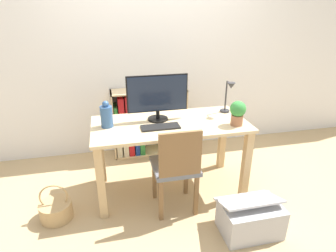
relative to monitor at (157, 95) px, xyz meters
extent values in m
plane|color=tan|center=(0.10, -0.11, -0.99)|extent=(10.00, 10.00, 0.00)
cube|color=white|center=(0.10, 0.90, 0.31)|extent=(8.00, 0.05, 2.60)
cube|color=#D8BC8C|center=(0.10, -0.11, -0.26)|extent=(1.48, 0.70, 0.03)
cube|color=tan|center=(-0.59, -0.41, -0.64)|extent=(0.07, 0.07, 0.72)
cube|color=tan|center=(0.79, -0.41, -0.64)|extent=(0.07, 0.07, 0.72)
cube|color=tan|center=(-0.59, 0.18, -0.64)|extent=(0.07, 0.07, 0.72)
cube|color=tan|center=(0.79, 0.18, -0.64)|extent=(0.07, 0.07, 0.72)
cylinder|color=black|center=(0.00, 0.00, -0.24)|extent=(0.20, 0.20, 0.02)
cylinder|color=black|center=(0.00, 0.00, -0.19)|extent=(0.04, 0.04, 0.08)
cube|color=black|center=(0.00, 0.00, 0.02)|extent=(0.59, 0.02, 0.36)
cube|color=#192338|center=(0.00, 0.00, 0.02)|extent=(0.56, 0.03, 0.33)
cube|color=black|center=(-0.01, -0.20, -0.24)|extent=(0.36, 0.14, 0.02)
cylinder|color=#33598C|center=(-0.49, -0.07, -0.15)|extent=(0.11, 0.11, 0.20)
sphere|color=#33598C|center=(-0.49, -0.07, -0.03)|extent=(0.06, 0.06, 0.06)
cylinder|color=#2D2D33|center=(0.73, 0.06, -0.24)|extent=(0.10, 0.10, 0.02)
cylinder|color=#2D2D33|center=(0.73, 0.06, -0.07)|extent=(0.02, 0.02, 0.31)
cylinder|color=#2D2D33|center=(0.73, 0.01, 0.08)|extent=(0.01, 0.10, 0.01)
cone|color=#2D2D33|center=(0.73, -0.04, 0.06)|extent=(0.08, 0.08, 0.06)
cylinder|color=#9E6647|center=(0.70, -0.30, -0.20)|extent=(0.11, 0.11, 0.10)
sphere|color=#388C3D|center=(0.70, -0.30, -0.09)|extent=(0.15, 0.15, 0.15)
cube|color=slate|center=(0.07, -0.40, -0.55)|extent=(0.40, 0.40, 0.04)
cube|color=brown|center=(0.07, -0.58, -0.33)|extent=(0.36, 0.03, 0.40)
cube|color=brown|center=(-0.09, -0.56, -0.78)|extent=(0.04, 0.04, 0.42)
cube|color=brown|center=(0.24, -0.56, -0.78)|extent=(0.04, 0.04, 0.42)
cube|color=brown|center=(-0.09, -0.24, -0.78)|extent=(0.04, 0.04, 0.42)
cube|color=brown|center=(0.24, -0.24, -0.78)|extent=(0.04, 0.04, 0.42)
cube|color=#D8BC8C|center=(-0.42, 0.73, -0.57)|extent=(0.02, 0.28, 0.84)
cube|color=#D8BC8C|center=(0.48, 0.73, -0.57)|extent=(0.02, 0.28, 0.84)
cube|color=#D8BC8C|center=(0.03, 0.73, -0.98)|extent=(0.92, 0.28, 0.02)
cube|color=#D8BC8C|center=(0.03, 0.73, -0.16)|extent=(0.92, 0.28, 0.02)
cube|color=#D8BC8C|center=(0.03, 0.73, -0.57)|extent=(0.88, 0.28, 0.02)
cube|color=beige|center=(-0.37, 0.73, -0.85)|extent=(0.07, 0.24, 0.25)
cube|color=beige|center=(-0.29, 0.73, -0.80)|extent=(0.06, 0.24, 0.35)
cube|color=red|center=(-0.22, 0.73, -0.84)|extent=(0.07, 0.24, 0.26)
cube|color=navy|center=(-0.15, 0.73, -0.83)|extent=(0.05, 0.24, 0.29)
cube|color=#2D7F38|center=(-0.08, 0.73, -0.83)|extent=(0.06, 0.24, 0.28)
cube|color=#2D7F38|center=(-0.39, 0.73, -0.44)|extent=(0.04, 0.24, 0.24)
cube|color=red|center=(-0.32, 0.73, -0.39)|extent=(0.07, 0.24, 0.35)
cube|color=red|center=(-0.25, 0.73, -0.38)|extent=(0.04, 0.24, 0.36)
cube|color=red|center=(-0.20, 0.73, -0.41)|extent=(0.05, 0.24, 0.31)
cube|color=beige|center=(-0.14, 0.73, -0.41)|extent=(0.04, 0.24, 0.31)
cube|color=black|center=(-0.08, 0.73, -0.40)|extent=(0.05, 0.24, 0.32)
cylinder|color=tan|center=(-1.01, -0.33, -0.91)|extent=(0.28, 0.28, 0.16)
torus|color=tan|center=(-1.01, -0.33, -0.76)|extent=(0.24, 0.02, 0.24)
cube|color=#B2B2B7|center=(0.61, -0.87, -0.86)|extent=(0.49, 0.33, 0.27)
cube|color=#B2B2B7|center=(0.61, -0.81, -0.72)|extent=(0.50, 0.32, 0.13)
camera|label=1|loc=(-0.47, -2.52, 0.79)|focal=30.00mm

